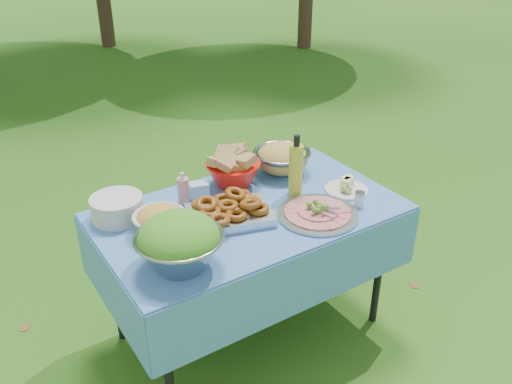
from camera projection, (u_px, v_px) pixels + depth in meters
ground at (250, 328)px, 3.01m from camera, size 80.00×80.00×0.00m
picnic_table at (250, 273)px, 2.83m from camera, size 1.46×0.86×0.76m
salad_bowl at (179, 242)px, 2.19m from camera, size 0.43×0.43×0.24m
pasta_bowl_white at (160, 219)px, 2.44m from camera, size 0.27×0.27×0.13m
plate_stack at (117, 208)px, 2.56m from camera, size 0.29×0.29×0.11m
wipes_box at (199, 191)px, 2.73m from camera, size 0.11×0.09×0.09m
sanitizer_bottle at (183, 188)px, 2.67m from camera, size 0.07×0.07×0.17m
bread_bowl at (233, 168)px, 2.84m from camera, size 0.32×0.32×0.19m
pasta_bowl_steel at (282, 158)px, 2.99m from camera, size 0.38×0.38×0.17m
fried_tray at (230, 211)px, 2.55m from camera, size 0.45×0.37×0.09m
charcuterie_platter at (318, 207)px, 2.58m from camera, size 0.52×0.52×0.09m
oil_bottle at (296, 165)px, 2.72m from camera, size 0.09×0.09×0.33m
cheese_plate at (347, 185)px, 2.81m from camera, size 0.24×0.24×0.06m
shaker at (359, 199)px, 2.67m from camera, size 0.05×0.05×0.08m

